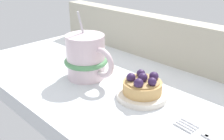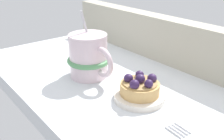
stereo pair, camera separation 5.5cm
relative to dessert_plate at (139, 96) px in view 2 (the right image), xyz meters
The scene contains 5 objects.
ground_plane 7.05cm from the dessert_plate, 160.28° to the left, with size 84.12×41.07×4.02cm, color silver.
window_rail_back 21.79cm from the dessert_plate, 106.99° to the left, with size 82.43×5.05×11.65cm, color #B2AD99.
dessert_plate is the anchor object (origin of this frame).
raspberry_tart 2.29cm from the dessert_plate, 40.13° to the right, with size 7.80×7.80×4.23cm.
coffee_mug 15.86cm from the dessert_plate, behind, with size 13.90×10.08×15.27cm.
Camera 2 is at (37.60, -34.59, 26.31)cm, focal length 41.25 mm.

